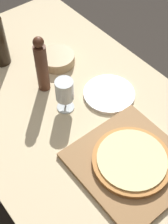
# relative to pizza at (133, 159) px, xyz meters

# --- Properties ---
(ground_plane) EXTENTS (12.00, 12.00, 0.00)m
(ground_plane) POSITION_rel_pizza_xyz_m (-0.00, 0.26, -0.77)
(ground_plane) COLOR #2D2823
(dining_table) EXTENTS (0.84, 1.67, 0.74)m
(dining_table) POSITION_rel_pizza_xyz_m (-0.00, 0.26, -0.12)
(dining_table) COLOR #CCB78E
(dining_table) RESTS_ON ground_plane
(cutting_board) EXTENTS (0.36, 0.38, 0.02)m
(cutting_board) POSITION_rel_pizza_xyz_m (0.00, 0.00, -0.02)
(cutting_board) COLOR olive
(cutting_board) RESTS_ON dining_table
(pizza) EXTENTS (0.27, 0.27, 0.02)m
(pizza) POSITION_rel_pizza_xyz_m (0.00, 0.00, 0.00)
(pizza) COLOR #BC7A3D
(pizza) RESTS_ON cutting_board
(pepper_mill) EXTENTS (0.05, 0.05, 0.26)m
(pepper_mill) POSITION_rel_pizza_xyz_m (-0.03, 0.50, 0.09)
(pepper_mill) COLOR #4C2819
(pepper_mill) RESTS_ON dining_table
(wine_glass) EXTENTS (0.07, 0.07, 0.15)m
(wine_glass) POSITION_rel_pizza_xyz_m (-0.03, 0.35, 0.07)
(wine_glass) COLOR silver
(wine_glass) RESTS_ON dining_table
(small_bowl) EXTENTS (0.16, 0.16, 0.05)m
(small_bowl) POSITION_rel_pizza_xyz_m (0.10, 0.59, -0.01)
(small_bowl) COLOR tan
(small_bowl) RESTS_ON dining_table
(dinner_plate) EXTENTS (0.21, 0.21, 0.01)m
(dinner_plate) POSITION_rel_pizza_xyz_m (0.15, 0.29, -0.02)
(dinner_plate) COLOR white
(dinner_plate) RESTS_ON dining_table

